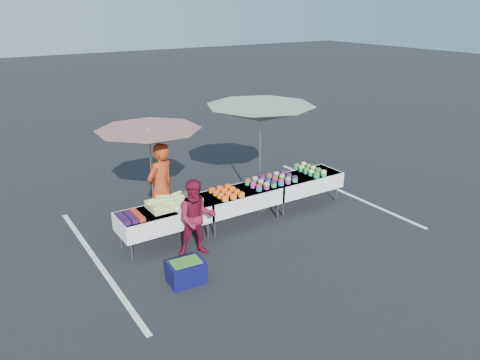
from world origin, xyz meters
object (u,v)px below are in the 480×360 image
table_center (240,198)px  umbrella_right (260,114)px  vendor (161,188)px  table_right (303,182)px  table_left (164,217)px  storage_bin (186,271)px  umbrella_left (149,138)px  customer (197,218)px

table_center → umbrella_right: size_ratio=0.74×
table_center → vendor: (-1.60, 0.55, 0.39)m
table_center → table_right: bearing=0.0°
table_left → storage_bin: table_left is taller
umbrella_left → storage_bin: umbrella_left is taller
vendor → customer: size_ratio=1.27×
umbrella_right → storage_bin: bearing=-146.6°
umbrella_left → umbrella_right: bearing=-9.2°
table_left → customer: 0.84m
vendor → table_right: bearing=147.3°
table_center → table_right: same height
table_center → table_right: (1.80, 0.00, 0.00)m
vendor → storage_bin: vendor is taller
umbrella_left → storage_bin: 2.95m
table_center → storage_bin: 2.60m
table_right → customer: bearing=-167.0°
vendor → customer: 1.32m
table_left → storage_bin: (-0.29, -1.50, -0.37)m
table_center → umbrella_left: (-1.68, 0.80, 1.42)m
umbrella_right → table_right: bearing=-21.8°
table_left → storage_bin: bearing=-100.9°
customer → umbrella_right: (2.26, 1.15, 1.50)m
table_center → table_right: size_ratio=1.00×
table_center → umbrella_left: umbrella_left is taller
table_center → customer: size_ratio=1.21×
umbrella_left → storage_bin: size_ratio=4.40×
vendor → storage_bin: bearing=53.1°
vendor → storage_bin: (-0.49, -2.05, -0.76)m
customer → umbrella_right: size_ratio=0.61×
table_left → table_center: (1.80, 0.00, 0.00)m
customer → storage_bin: bearing=-111.5°
umbrella_right → table_center: bearing=-153.4°
table_center → umbrella_left: size_ratio=0.65×
customer → table_center: bearing=45.5°
storage_bin → vendor: bearing=80.7°
customer → umbrella_right: bearing=45.2°
table_right → umbrella_left: bearing=167.1°
customer → vendor: bearing=114.4°
vendor → umbrella_right: umbrella_right is taller
table_left → table_right: bearing=0.0°
umbrella_right → storage_bin: (-2.89, -1.90, -2.06)m
table_left → umbrella_left: umbrella_left is taller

